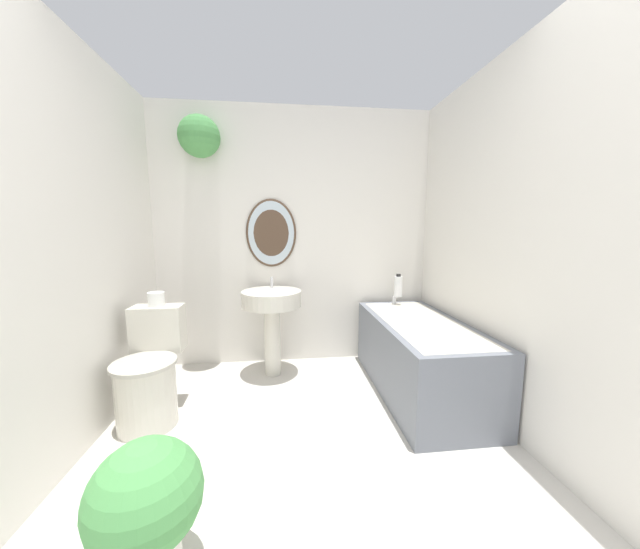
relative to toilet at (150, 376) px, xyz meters
name	(u,v)px	position (x,y,z in m)	size (l,w,h in m)	color
wall_back	(286,229)	(0.94, 0.93, 0.98)	(2.68, 0.35, 2.40)	silver
wall_left	(47,247)	(-0.29, -0.37, 0.89)	(0.06, 2.69, 2.40)	silver
wall_right	(522,244)	(2.33, -0.37, 0.89)	(0.06, 2.69, 2.40)	silver
toilet	(150,376)	(0.00, 0.00, 0.00)	(0.40, 0.56, 0.75)	beige
pedestal_sink	(272,309)	(0.80, 0.61, 0.28)	(0.52, 0.52, 0.86)	beige
bathtub	(419,355)	(1.96, 0.16, -0.01)	(0.64, 1.40, 0.65)	slate
shampoo_bottle	(398,286)	(1.98, 0.73, 0.44)	(0.08, 0.08, 0.22)	white
potted_plant	(147,503)	(0.40, -1.06, 0.00)	(0.39, 0.39, 0.54)	silver
toilet_paper_roll	(156,299)	(0.00, 0.20, 0.48)	(0.11, 0.11, 0.10)	white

